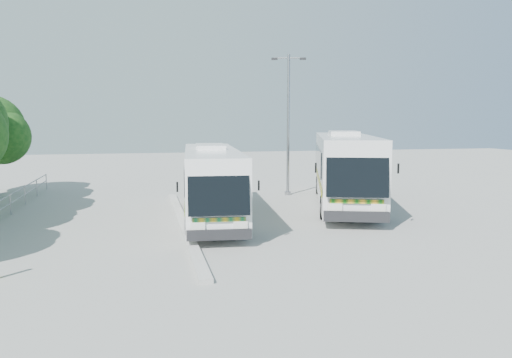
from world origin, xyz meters
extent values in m
plane|color=gray|center=(0.00, 0.00, 0.00)|extent=(100.00, 100.00, 0.00)
cube|color=#B2B2AD|center=(-2.30, 2.00, 0.07)|extent=(0.40, 16.00, 0.15)
cylinder|color=gray|center=(-10.00, 14.00, 0.50)|extent=(0.06, 0.06, 1.00)
sphere|color=#0F3910|center=(-11.94, 12.80, 3.46)|extent=(3.28, 3.28, 3.28)
cube|color=white|center=(-0.91, 3.15, 1.72)|extent=(3.25, 11.16, 2.79)
cube|color=black|center=(-1.39, -2.35, 2.06)|extent=(2.14, 0.60, 1.78)
cube|color=black|center=(-2.02, 3.80, 2.06)|extent=(0.82, 8.77, 1.01)
cube|color=black|center=(0.30, 3.60, 2.06)|extent=(0.82, 8.77, 1.01)
cube|color=#0D5F2F|center=(-2.09, 2.98, 1.19)|extent=(0.87, 9.50, 0.26)
cylinder|color=black|center=(-2.25, -0.32, 0.46)|extent=(0.35, 0.94, 0.92)
cylinder|color=black|center=(-0.19, -0.50, 0.46)|extent=(0.35, 0.94, 0.92)
cylinder|color=black|center=(-1.66, 6.35, 0.46)|extent=(0.35, 0.94, 0.92)
cylinder|color=black|center=(0.40, 6.16, 0.46)|extent=(0.35, 0.94, 0.92)
cube|color=silver|center=(6.40, 5.35, 2.00)|extent=(6.55, 12.97, 3.25)
cube|color=black|center=(4.38, -0.75, 2.40)|extent=(2.48, 1.23, 2.07)
cube|color=black|center=(5.31, 6.38, 2.40)|extent=(3.27, 9.73, 1.17)
cube|color=black|center=(7.88, 5.53, 2.40)|extent=(3.27, 9.73, 1.17)
cube|color=#0C570E|center=(5.01, 5.47, 1.39)|extent=(3.51, 10.53, 0.30)
cylinder|color=black|center=(3.95, 1.78, 0.53)|extent=(0.64, 1.11, 1.07)
cylinder|color=black|center=(6.23, 1.02, 0.53)|extent=(0.64, 1.11, 1.07)
cylinder|color=black|center=(6.39, 9.16, 0.53)|extent=(0.64, 1.11, 1.07)
cylinder|color=black|center=(8.68, 8.41, 0.53)|extent=(0.64, 1.11, 1.07)
cylinder|color=gray|center=(4.45, 9.19, 4.09)|extent=(0.20, 0.20, 8.19)
cylinder|color=gray|center=(4.45, 9.19, 7.98)|extent=(1.61, 0.48, 0.08)
cube|color=black|center=(3.65, 9.39, 7.93)|extent=(0.39, 0.27, 0.12)
cube|color=black|center=(5.24, 8.99, 7.93)|extent=(0.39, 0.27, 0.12)
camera|label=1|loc=(-3.87, -18.99, 4.40)|focal=35.00mm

